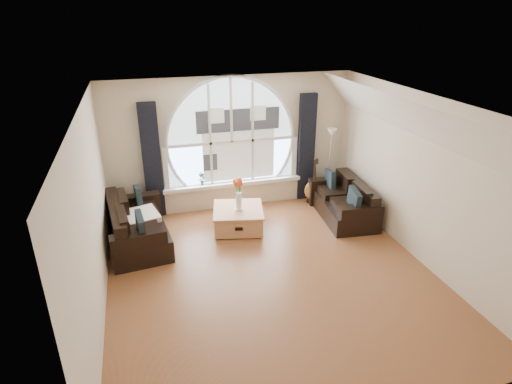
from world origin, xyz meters
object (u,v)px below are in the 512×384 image
Objects in this scene: vase_flowers at (239,191)px; potted_plant at (202,179)px; floor_lamp at (329,165)px; guitar at (313,181)px; sofa_left at (138,223)px; sofa_right at (343,199)px; coffee_chest at (238,218)px.

potted_plant is at bearing 115.91° from vase_flowers.
guitar is (-0.39, -0.10, -0.27)m from floor_lamp.
vase_flowers is 1.18m from potted_plant.
potted_plant reaches higher than sofa_left.
floor_lamp is 6.00× the size of potted_plant.
potted_plant is at bearing -177.07° from guitar.
sofa_right is 2.34× the size of vase_flowers.
coffee_chest is at bearing -63.23° from potted_plant.
sofa_left is 6.62× the size of potted_plant.
coffee_chest is 0.58m from vase_flowers.
coffee_chest is at bearing -4.72° from sofa_left.
coffee_chest is 0.58× the size of floor_lamp.
guitar reaches higher than sofa_right.
vase_flowers is (1.84, 0.01, 0.40)m from sofa_left.
vase_flowers is (0.00, -0.05, 0.58)m from coffee_chest.
floor_lamp is (2.19, 0.74, 0.57)m from coffee_chest.
floor_lamp reaches higher than vase_flowers.
coffee_chest is at bearing -148.24° from guitar.
sofa_right is 0.83m from guitar.
floor_lamp reaches higher than coffee_chest.
potted_plant is (1.32, 1.07, 0.28)m from sofa_left.
sofa_right is at bearing -55.00° from guitar.
sofa_right is at bearing -7.29° from sofa_left.
potted_plant is at bearing 162.13° from sofa_right.
potted_plant is (-0.51, 1.01, 0.46)m from coffee_chest.
floor_lamp is (2.18, 0.79, -0.00)m from vase_flowers.
sofa_left reaches higher than sofa_right.
sofa_left is at bearing -140.90° from potted_plant.
sofa_right is at bearing -23.12° from potted_plant.
potted_plant is (-2.62, 1.12, 0.28)m from sofa_right.
sofa_left is 1.84m from coffee_chest.
coffee_chest is at bearing -161.28° from floor_lamp.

